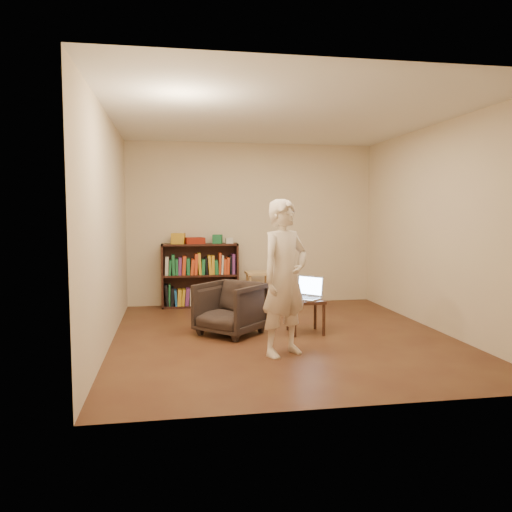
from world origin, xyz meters
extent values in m
plane|color=#421F15|center=(0.00, 0.00, 0.00)|extent=(4.50, 4.50, 0.00)
plane|color=white|center=(0.00, 0.00, 2.60)|extent=(4.50, 4.50, 0.00)
plane|color=beige|center=(0.00, 2.25, 1.30)|extent=(4.00, 0.00, 4.00)
plane|color=beige|center=(-2.00, 0.00, 1.30)|extent=(0.00, 4.50, 4.50)
plane|color=beige|center=(2.00, 0.00, 1.30)|extent=(0.00, 4.50, 4.50)
cube|color=black|center=(-1.45, 2.08, 0.50)|extent=(0.03, 0.30, 1.00)
cube|color=black|center=(-0.28, 2.08, 0.50)|extent=(0.03, 0.30, 1.00)
cube|color=black|center=(-0.86, 2.22, 0.50)|extent=(1.20, 0.02, 1.00)
cube|color=black|center=(-0.86, 2.08, 0.01)|extent=(1.20, 0.30, 0.03)
cube|color=black|center=(-0.86, 2.08, 0.50)|extent=(1.14, 0.30, 0.03)
cube|color=black|center=(-0.86, 2.08, 0.98)|extent=(1.20, 0.30, 0.03)
cube|color=gold|center=(-1.19, 2.09, 1.08)|extent=(0.23, 0.19, 0.17)
cube|color=maroon|center=(-0.94, 2.07, 1.05)|extent=(0.32, 0.26, 0.10)
cube|color=#1C6A39|center=(-0.58, 2.10, 1.07)|extent=(0.17, 0.17, 0.14)
cube|color=beige|center=(-0.39, 2.08, 1.04)|extent=(0.11, 0.11, 0.09)
cube|color=tan|center=(0.04, 1.90, 0.54)|extent=(0.39, 0.39, 0.04)
cylinder|color=tan|center=(-0.11, 1.75, 0.26)|extent=(0.04, 0.04, 0.52)
cylinder|color=tan|center=(0.19, 1.75, 0.26)|extent=(0.04, 0.04, 0.52)
cylinder|color=tan|center=(-0.11, 2.05, 0.26)|extent=(0.04, 0.04, 0.52)
cylinder|color=tan|center=(0.19, 2.05, 0.26)|extent=(0.04, 0.04, 0.52)
imported|color=black|center=(-0.61, 0.19, 0.32)|extent=(0.98, 0.99, 0.64)
cube|color=black|center=(0.32, 0.10, 0.40)|extent=(0.41, 0.41, 0.04)
cylinder|color=black|center=(0.14, -0.08, 0.19)|extent=(0.04, 0.04, 0.39)
cylinder|color=black|center=(0.50, -0.08, 0.19)|extent=(0.04, 0.04, 0.39)
cylinder|color=black|center=(0.14, 0.28, 0.19)|extent=(0.04, 0.04, 0.39)
cylinder|color=black|center=(0.50, 0.28, 0.19)|extent=(0.04, 0.04, 0.39)
cube|color=#ADADB2|center=(0.31, 0.12, 0.43)|extent=(0.44, 0.45, 0.02)
cube|color=black|center=(0.31, 0.12, 0.44)|extent=(0.32, 0.33, 0.00)
cube|color=#ADADB2|center=(0.41, 0.22, 0.57)|extent=(0.29, 0.29, 0.26)
cube|color=#AFCFF5|center=(0.41, 0.22, 0.57)|extent=(0.25, 0.25, 0.21)
imported|color=beige|center=(-0.15, -0.77, 0.81)|extent=(0.71, 0.63, 1.63)
camera|label=1|loc=(-1.31, -5.78, 1.49)|focal=35.00mm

